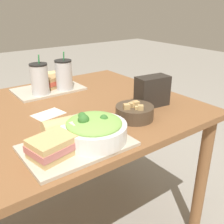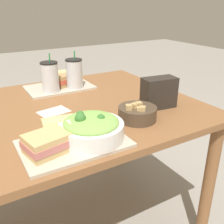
# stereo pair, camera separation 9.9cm
# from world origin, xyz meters

# --- Properties ---
(dining_table) EXTENTS (1.48, 0.98, 0.74)m
(dining_table) POSITION_xyz_m (0.00, 0.00, 0.66)
(dining_table) COLOR brown
(dining_table) RESTS_ON ground_plane
(tray_near) EXTENTS (0.37, 0.24, 0.01)m
(tray_near) POSITION_xyz_m (0.02, -0.34, 0.75)
(tray_near) COLOR #BCB29E
(tray_near) RESTS_ON dining_table
(tray_far) EXTENTS (0.37, 0.24, 0.01)m
(tray_far) POSITION_xyz_m (0.20, 0.30, 0.75)
(tray_far) COLOR #BCB29E
(tray_far) RESTS_ON dining_table
(salad_bowl) EXTENTS (0.23, 0.23, 0.11)m
(salad_bowl) POSITION_xyz_m (0.08, -0.35, 0.80)
(salad_bowl) COLOR white
(salad_bowl) RESTS_ON tray_near
(soup_bowl) EXTENTS (0.16, 0.16, 0.08)m
(soup_bowl) POSITION_xyz_m (0.33, -0.28, 0.78)
(soup_bowl) COLOR #473828
(soup_bowl) RESTS_ON dining_table
(sandwich_near) EXTENTS (0.16, 0.13, 0.06)m
(sandwich_near) POSITION_xyz_m (-0.08, -0.36, 0.79)
(sandwich_near) COLOR tan
(sandwich_near) RESTS_ON tray_near
(baguette_near) EXTENTS (0.12, 0.08, 0.07)m
(baguette_near) POSITION_xyz_m (-0.01, -0.27, 0.79)
(baguette_near) COLOR tan
(baguette_near) RESTS_ON tray_near
(sandwich_far) EXTENTS (0.15, 0.13, 0.06)m
(sandwich_far) POSITION_xyz_m (0.23, 0.31, 0.79)
(sandwich_far) COLOR tan
(sandwich_far) RESTS_ON tray_far
(baguette_far) EXTENTS (0.09, 0.08, 0.07)m
(baguette_far) POSITION_xyz_m (0.26, 0.38, 0.79)
(baguette_far) COLOR tan
(baguette_far) RESTS_ON tray_far
(drink_cup_dark) EXTENTS (0.09, 0.09, 0.21)m
(drink_cup_dark) POSITION_xyz_m (0.13, 0.23, 0.83)
(drink_cup_dark) COLOR silver
(drink_cup_dark) RESTS_ON tray_far
(drink_cup_red) EXTENTS (0.09, 0.09, 0.21)m
(drink_cup_red) POSITION_xyz_m (0.27, 0.23, 0.83)
(drink_cup_red) COLOR silver
(drink_cup_red) RESTS_ON tray_far
(chip_bag) EXTENTS (0.17, 0.10, 0.14)m
(chip_bag) POSITION_xyz_m (0.50, -0.21, 0.82)
(chip_bag) COLOR #28231E
(chip_bag) RESTS_ON dining_table
(napkin_folded) EXTENTS (0.15, 0.11, 0.00)m
(napkin_folded) POSITION_xyz_m (0.05, -0.02, 0.75)
(napkin_folded) COLOR silver
(napkin_folded) RESTS_ON dining_table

